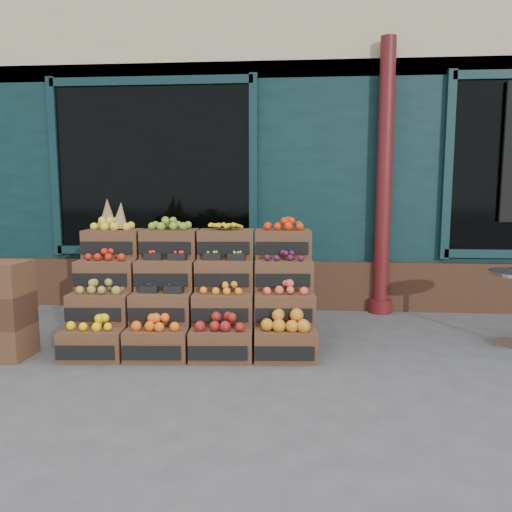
{
  "coord_description": "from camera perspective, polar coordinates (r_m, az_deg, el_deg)",
  "views": [
    {
      "loc": [
        0.18,
        -3.97,
        1.46
      ],
      "look_at": [
        -0.2,
        0.7,
        0.85
      ],
      "focal_mm": 35.0,
      "sensor_mm": 36.0,
      "label": 1
    }
  ],
  "objects": [
    {
      "name": "ground",
      "position": [
        4.23,
        1.98,
        -12.77
      ],
      "size": [
        60.0,
        60.0,
        0.0
      ],
      "primitive_type": "plane",
      "color": "#48484B",
      "rests_on": "ground"
    },
    {
      "name": "shop_facade",
      "position": [
        9.13,
        3.61,
        13.31
      ],
      "size": [
        12.0,
        6.24,
        4.8
      ],
      "color": "black",
      "rests_on": "ground"
    },
    {
      "name": "crate_display",
      "position": [
        4.84,
        -6.95,
        -4.92
      ],
      "size": [
        2.29,
        1.23,
        1.39
      ],
      "rotation": [
        0.0,
        0.0,
        0.07
      ],
      "color": "#4E301E",
      "rests_on": "ground"
    },
    {
      "name": "shopkeeper",
      "position": [
        7.01,
        -6.67,
        3.47
      ],
      "size": [
        0.81,
        0.64,
        1.97
      ],
      "primitive_type": "imported",
      "rotation": [
        0.0,
        0.0,
        2.88
      ],
      "color": "#1E6A29",
      "rests_on": "ground"
    }
  ]
}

